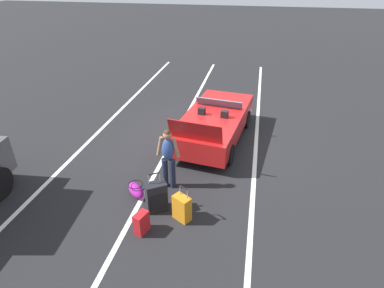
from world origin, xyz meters
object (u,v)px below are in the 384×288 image
object	(u,v)px
suitcase_medium_bright	(182,208)
duffel_bag	(136,190)
convertible_car	(216,121)
traveler_person	(168,156)
suitcase_small_carryon	(141,223)
suitcase_large_black	(156,197)

from	to	relation	value
suitcase_medium_bright	duffel_bag	world-z (taller)	suitcase_medium_bright
convertible_car	duffel_bag	world-z (taller)	convertible_car
suitcase_medium_bright	traveler_person	distance (m)	1.42
suitcase_medium_bright	suitcase_small_carryon	bearing A→B (deg)	-22.38
convertible_car	traveler_person	distance (m)	3.10
suitcase_large_black	suitcase_small_carryon	world-z (taller)	suitcase_large_black
convertible_car	suitcase_large_black	world-z (taller)	convertible_car
suitcase_small_carryon	traveler_person	world-z (taller)	traveler_person
convertible_car	suitcase_large_black	distance (m)	4.01
duffel_bag	suitcase_small_carryon	bearing A→B (deg)	-154.27
convertible_car	suitcase_medium_bright	distance (m)	4.12
suitcase_large_black	suitcase_small_carryon	bearing A→B (deg)	-41.51
suitcase_medium_bright	suitcase_large_black	bearing A→B (deg)	-75.69
suitcase_small_carryon	suitcase_medium_bright	bearing A→B (deg)	-124.89
suitcase_medium_bright	suitcase_small_carryon	world-z (taller)	suitcase_medium_bright
suitcase_large_black	duffel_bag	xyz separation A→B (m)	(0.40, 0.67, -0.21)
convertible_car	suitcase_small_carryon	distance (m)	4.78
convertible_car	suitcase_large_black	xyz separation A→B (m)	(-3.91, 0.84, -0.22)
suitcase_medium_bright	traveler_person	size ratio (longest dim) A/B	0.52
suitcase_large_black	suitcase_small_carryon	xyz separation A→B (m)	(-0.76, 0.11, -0.12)
convertible_car	suitcase_medium_bright	size ratio (longest dim) A/B	5.04
suitcase_large_black	suitcase_medium_bright	xyz separation A→B (m)	(-0.20, -0.65, -0.06)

